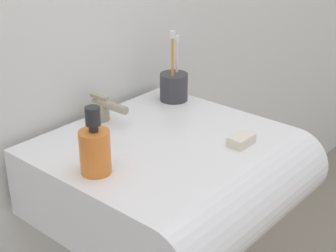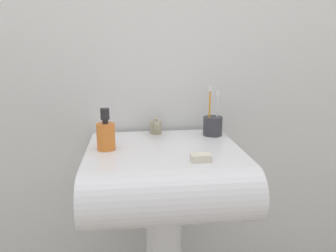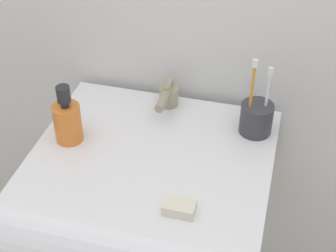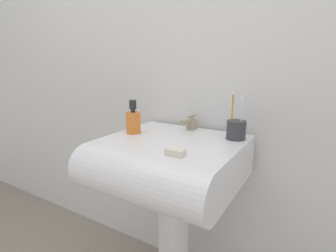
{
  "view_description": "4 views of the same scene",
  "coord_description": "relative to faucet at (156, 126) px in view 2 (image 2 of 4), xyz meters",
  "views": [
    {
      "loc": [
        -0.83,
        -0.75,
        1.36
      ],
      "look_at": [
        0.03,
        -0.01,
        0.84
      ],
      "focal_mm": 55.0,
      "sensor_mm": 36.0,
      "label": 1
    },
    {
      "loc": [
        -0.12,
        -1.15,
        1.18
      ],
      "look_at": [
        0.02,
        -0.01,
        0.89
      ],
      "focal_mm": 35.0,
      "sensor_mm": 36.0,
      "label": 2
    },
    {
      "loc": [
        0.27,
        -0.88,
        1.6
      ],
      "look_at": [
        0.04,
        -0.01,
        0.9
      ],
      "focal_mm": 55.0,
      "sensor_mm": 36.0,
      "label": 3
    },
    {
      "loc": [
        0.53,
        -0.91,
        1.12
      ],
      "look_at": [
        -0.03,
        0.01,
        0.86
      ],
      "focal_mm": 28.0,
      "sensor_mm": 36.0,
      "label": 4
    }
  ],
  "objects": [
    {
      "name": "wall_back",
      "position": [
        0.01,
        0.1,
        0.36
      ],
      "size": [
        5.0,
        0.05,
        2.4
      ],
      "primitive_type": "cube",
      "color": "silver",
      "rests_on": "ground"
    },
    {
      "name": "faucet",
      "position": [
        0.0,
        0.0,
        0.0
      ],
      "size": [
        0.05,
        0.12,
        0.07
      ],
      "color": "tan",
      "rests_on": "sink_basin"
    },
    {
      "name": "sink_basin",
      "position": [
        0.01,
        -0.24,
        -0.12
      ],
      "size": [
        0.56,
        0.55,
        0.18
      ],
      "color": "white",
      "rests_on": "sink_pedestal"
    },
    {
      "name": "bar_soap",
      "position": [
        0.12,
        -0.35,
        -0.02
      ],
      "size": [
        0.07,
        0.04,
        0.02
      ],
      "primitive_type": "cube",
      "color": "silver",
      "rests_on": "sink_basin"
    },
    {
      "name": "soap_bottle",
      "position": [
        -0.19,
        -0.19,
        0.02
      ],
      "size": [
        0.07,
        0.07,
        0.15
      ],
      "color": "orange",
      "rests_on": "sink_basin"
    },
    {
      "name": "toothbrush_cup",
      "position": [
        0.23,
        -0.04,
        0.01
      ],
      "size": [
        0.08,
        0.08,
        0.21
      ],
      "color": "#38383D",
      "rests_on": "sink_basin"
    }
  ]
}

